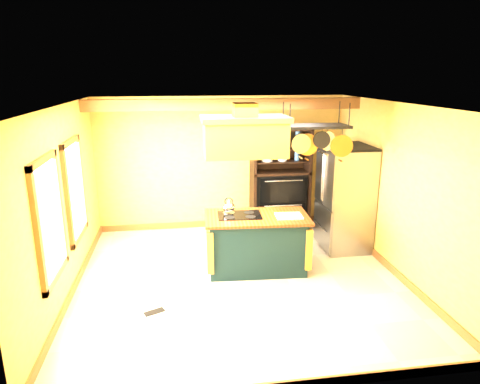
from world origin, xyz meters
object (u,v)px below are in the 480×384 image
object	(u,v)px
pot_rack	(316,134)
hutch	(279,189)
range_hood	(245,135)
refrigerator	(344,200)
kitchen_island	(256,242)

from	to	relation	value
pot_rack	hutch	size ratio (longest dim) A/B	0.53
range_hood	refrigerator	world-z (taller)	range_hood
refrigerator	range_hood	bearing A→B (deg)	-160.41
kitchen_island	hutch	xyz separation A→B (m)	(0.84, 1.92, 0.36)
kitchen_island	hutch	distance (m)	2.12
pot_rack	range_hood	bearing A→B (deg)	180.00
range_hood	hutch	world-z (taller)	range_hood
range_hood	refrigerator	bearing A→B (deg)	19.59
refrigerator	hutch	world-z (taller)	hutch
range_hood	pot_rack	bearing A→B (deg)	0.00
hutch	range_hood	bearing A→B (deg)	-118.39
range_hood	hutch	size ratio (longest dim) A/B	0.63
kitchen_island	refrigerator	size ratio (longest dim) A/B	0.92
kitchen_island	range_hood	world-z (taller)	range_hood
pot_rack	refrigerator	distance (m)	1.70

